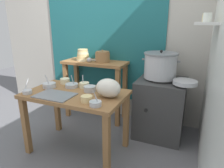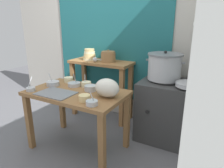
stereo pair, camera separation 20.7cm
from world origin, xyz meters
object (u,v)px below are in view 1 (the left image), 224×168
clay_pot (103,57)px  prep_bowl_7 (95,103)px  prep_bowl_6 (84,85)px  prep_bowl_2 (65,81)px  back_shelf_table (95,76)px  prep_bowl_1 (27,92)px  steamer_pot (160,65)px  serving_tray (55,95)px  stove_block (160,107)px  prep_bowl_4 (49,85)px  prep_bowl_3 (90,89)px  plastic_bag (108,88)px  wide_pan (185,82)px  prep_bowl_5 (87,99)px  ladle (90,60)px  bowl_stack_enamel (83,56)px  prep_table (76,102)px  prep_bowl_0 (72,85)px

clay_pot → prep_bowl_7: clay_pot is taller
prep_bowl_6 → prep_bowl_2: bearing=171.9°
back_shelf_table → prep_bowl_1: (-0.25, -1.09, 0.07)m
steamer_pot → prep_bowl_7: steamer_pot is taller
serving_tray → stove_block: bearing=43.0°
stove_block → prep_bowl_1: prep_bowl_1 is taller
serving_tray → prep_bowl_4: prep_bowl_4 is taller
prep_bowl_1 → prep_bowl_3: 0.67m
plastic_bag → prep_bowl_4: bearing=179.5°
wide_pan → prep_bowl_3: 1.08m
back_shelf_table → prep_bowl_5: bearing=-66.5°
serving_tray → prep_bowl_7: 0.52m
clay_pot → prep_bowl_4: 0.92m
prep_bowl_5 → ladle: bearing=116.9°
prep_bowl_1 → prep_bowl_5: size_ratio=1.38×
prep_bowl_1 → prep_bowl_4: size_ratio=0.98×
clay_pot → prep_bowl_2: 0.70m
bowl_stack_enamel → prep_bowl_5: bearing=-58.0°
stove_block → bowl_stack_enamel: 1.35m
steamer_pot → prep_table: bearing=-136.1°
plastic_bag → ladle: bearing=129.7°
stove_block → prep_bowl_5: 1.14m
prep_bowl_2 → prep_bowl_5: 0.70m
back_shelf_table → prep_bowl_0: size_ratio=6.06×
prep_bowl_3 → steamer_pot: bearing=45.2°
bowl_stack_enamel → prep_table: bearing=-64.9°
back_shelf_table → plastic_bag: size_ratio=3.65×
clay_pot → wide_pan: (1.17, -0.28, -0.17)m
prep_bowl_0 → prep_bowl_1: bearing=-130.3°
steamer_pot → serving_tray: 1.32m
ladle → prep_bowl_1: size_ratio=1.77×
back_shelf_table → prep_bowl_2: bearing=-98.9°
back_shelf_table → prep_bowl_4: size_ratio=5.98×
prep_bowl_0 → prep_bowl_2: bearing=150.2°
prep_bowl_3 → ladle: bearing=118.3°
ladle → prep_bowl_0: size_ratio=1.76×
steamer_pot → serving_tray: (-0.92, -0.92, -0.22)m
wide_pan → back_shelf_table: bearing=167.9°
prep_bowl_2 → prep_bowl_6: 0.31m
serving_tray → prep_bowl_2: (-0.16, 0.40, 0.03)m
prep_bowl_4 → steamer_pot: bearing=32.1°
back_shelf_table → clay_pot: (0.13, 0.00, 0.30)m
prep_bowl_2 → ladle: bearing=82.5°
serving_tray → wide_pan: (1.24, 0.75, 0.08)m
plastic_bag → prep_bowl_0: (-0.53, 0.12, -0.07)m
prep_bowl_1 → prep_bowl_4: prep_bowl_4 is taller
serving_tray → clay_pot: bearing=86.2°
bowl_stack_enamel → prep_bowl_6: (0.40, -0.65, -0.22)m
back_shelf_table → ladle: 0.27m
plastic_bag → prep_bowl_1: 0.89m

